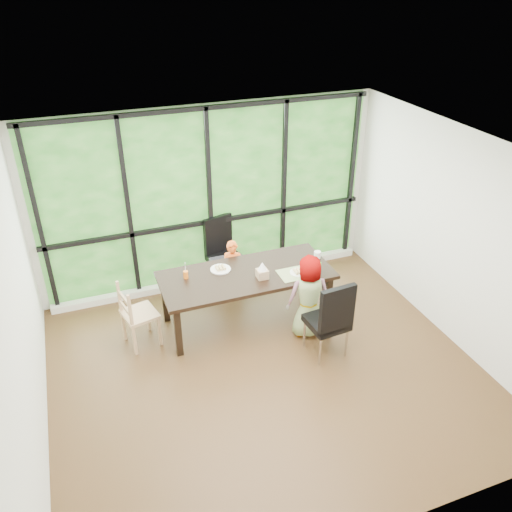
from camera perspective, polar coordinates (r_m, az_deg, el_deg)
name	(u,v)px	position (r m, az deg, el deg)	size (l,w,h in m)	color
ground	(265,370)	(6.45, 1.00, -12.39)	(5.00, 5.00, 0.00)	black
back_wall	(209,198)	(7.53, -5.22, 6.37)	(5.00, 5.00, 0.00)	silver
foliage_backdrop	(209,199)	(7.51, -5.17, 6.31)	(4.80, 0.02, 2.65)	#184A15
window_mullions	(210,200)	(7.48, -5.09, 6.20)	(4.80, 0.06, 2.65)	black
window_sill	(214,278)	(8.05, -4.60, -2.41)	(4.80, 0.12, 0.10)	silver
dining_table	(246,297)	(7.01, -1.06, -4.55)	(2.27, 0.97, 0.75)	black
chair_window_leather	(226,254)	(7.69, -3.37, 0.21)	(0.46, 0.46, 1.08)	black
chair_interior_leather	(327,317)	(6.43, 7.81, -6.66)	(0.46, 0.46, 1.08)	black
chair_end_beech	(140,314)	(6.74, -12.68, -6.22)	(0.42, 0.40, 0.90)	#A97F5D
child_toddler	(233,271)	(7.43, -2.57, -1.61)	(0.34, 0.22, 0.93)	#DE5418
child_older	(310,296)	(6.71, 5.91, -4.43)	(0.56, 0.37, 1.15)	slate
placemat	(296,273)	(6.82, 4.44, -1.93)	(0.46, 0.34, 0.01)	tan
plate_far	(220,269)	(6.90, -3.93, -1.47)	(0.27, 0.27, 0.02)	white
plate_near	(299,273)	(6.84, 4.72, -1.82)	(0.24, 0.24, 0.01)	white
orange_cup	(186,275)	(6.75, -7.74, -2.05)	(0.06, 0.06, 0.10)	orange
green_cup	(318,267)	(6.88, 6.83, -1.21)	(0.08, 0.08, 0.13)	#41D224
white_mug	(317,255)	(7.19, 6.76, 0.14)	(0.10, 0.10, 0.10)	white
tissue_box	(262,274)	(6.69, 0.69, -1.97)	(0.14, 0.14, 0.12)	tan
crepe_rolls_far	(220,268)	(6.88, -3.94, -1.29)	(0.15, 0.12, 0.04)	tan
crepe_rolls_near	(299,271)	(6.83, 4.73, -1.64)	(0.15, 0.12, 0.04)	tan
straw_white	(185,269)	(6.70, -7.79, -1.39)	(0.01, 0.01, 0.20)	white
straw_pink	(318,260)	(6.82, 6.88, -0.46)	(0.01, 0.01, 0.20)	pink
tissue	(262,266)	(6.63, 0.70, -1.13)	(0.12, 0.12, 0.11)	white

